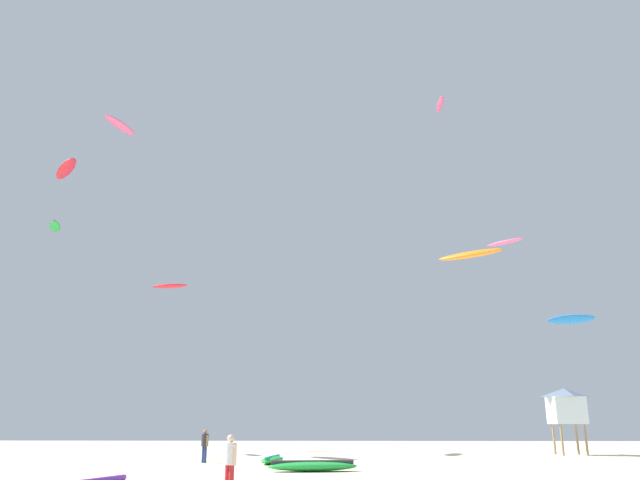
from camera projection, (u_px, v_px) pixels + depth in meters
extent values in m
cylinder|color=#B21E23|center=(231.00, 480.00, 17.23)|extent=(0.15, 0.15, 0.81)
cylinder|color=#B21E23|center=(227.00, 480.00, 17.36)|extent=(0.15, 0.15, 0.81)
cylinder|color=silver|center=(230.00, 454.00, 17.51)|extent=(0.37, 0.37, 0.61)
cylinder|color=beige|center=(235.00, 455.00, 17.35)|extent=(0.11, 0.11, 0.56)
cylinder|color=beige|center=(226.00, 454.00, 17.65)|extent=(0.11, 0.11, 0.56)
sphere|color=beige|center=(231.00, 438.00, 17.63)|extent=(0.22, 0.22, 0.22)
cylinder|color=navy|center=(203.00, 455.00, 31.13)|extent=(0.15, 0.15, 0.81)
cylinder|color=navy|center=(205.00, 455.00, 31.00)|extent=(0.15, 0.15, 0.81)
cylinder|color=#2D2D33|center=(205.00, 440.00, 31.27)|extent=(0.37, 0.37, 0.61)
cylinder|color=#936B4C|center=(203.00, 441.00, 31.42)|extent=(0.11, 0.11, 0.56)
cylinder|color=#936B4C|center=(207.00, 441.00, 31.11)|extent=(0.11, 0.11, 0.56)
sphere|color=#936B4C|center=(205.00, 432.00, 31.39)|extent=(0.22, 0.22, 0.22)
ellipsoid|color=green|center=(272.00, 460.00, 30.55)|extent=(1.27, 3.27, 0.35)
cylinder|color=#19B29E|center=(272.00, 457.00, 30.59)|extent=(0.48, 2.92, 0.14)
ellipsoid|color=green|center=(313.00, 466.00, 25.48)|extent=(3.93, 1.65, 0.42)
cylinder|color=#2D2D33|center=(313.00, 462.00, 25.53)|extent=(3.49, 0.70, 0.17)
cylinder|color=#8C704C|center=(577.00, 439.00, 39.41)|extent=(0.14, 0.14, 1.90)
cylinder|color=#8C704C|center=(586.00, 440.00, 37.98)|extent=(0.14, 0.14, 1.90)
cylinder|color=#8C704C|center=(554.00, 439.00, 39.46)|extent=(0.14, 0.14, 1.90)
cylinder|color=#8C704C|center=(562.00, 440.00, 38.03)|extent=(0.14, 0.14, 1.90)
cube|color=silver|center=(566.00, 410.00, 39.24)|extent=(2.00, 2.00, 1.70)
pyramid|color=slate|center=(564.00, 393.00, 39.57)|extent=(2.30, 2.30, 0.55)
ellipsoid|color=green|center=(55.00, 226.00, 46.15)|extent=(1.76, 2.86, 0.39)
cylinder|color=#E5598C|center=(55.00, 225.00, 46.18)|extent=(1.04, 2.40, 0.12)
ellipsoid|color=#E5598C|center=(120.00, 125.00, 51.47)|extent=(2.16, 4.06, 0.42)
ellipsoid|color=blue|center=(571.00, 319.00, 52.76)|extent=(4.02, 2.56, 0.96)
ellipsoid|color=orange|center=(470.00, 255.00, 30.19)|extent=(3.36, 2.67, 0.61)
ellipsoid|color=#E5598C|center=(440.00, 104.00, 46.47)|extent=(0.85, 2.52, 0.63)
ellipsoid|color=red|center=(170.00, 286.00, 48.61)|extent=(3.10, 1.39, 0.32)
ellipsoid|color=#E5598C|center=(505.00, 242.00, 45.82)|extent=(2.77, 2.64, 0.41)
ellipsoid|color=red|center=(66.00, 169.00, 44.40)|extent=(3.52, 4.34, 0.93)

